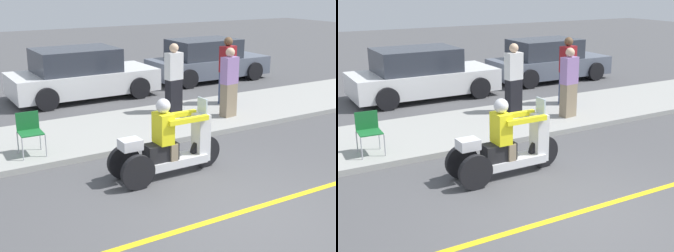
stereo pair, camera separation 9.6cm
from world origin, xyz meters
The scene contains 10 objects.
ground_plane centered at (0.00, 0.00, 0.00)m, with size 60.00×60.00×0.00m, color #4C4C4F.
lane_stripe centered at (-0.24, 0.00, 0.00)m, with size 24.00×0.12×0.01m.
sidewalk_strip centered at (0.00, 4.60, 0.06)m, with size 28.00×2.80×0.12m.
motorcycle_trike centered at (-0.25, 1.81, 0.52)m, with size 2.16×0.66×1.44m.
spectator_with_child centered at (1.86, 5.09, 0.98)m, with size 0.45×0.30×1.78m.
spectator_near_curb centered at (3.60, 5.14, 1.00)m, with size 0.48×0.35×1.83m.
spectator_far_back centered at (2.84, 4.06, 0.95)m, with size 0.44×0.31×1.72m.
folding_chair_curbside centered at (-2.16, 3.87, 0.62)m, with size 0.48×0.48×0.82m.
parked_car_lot_far centered at (5.35, 8.60, 0.69)m, with size 4.27×1.97×1.46m.
parked_car_lot_right centered at (0.52, 8.26, 0.71)m, with size 4.33×2.10×1.50m.
Camera 1 is at (-4.22, -4.97, 3.35)m, focal length 50.00 mm.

